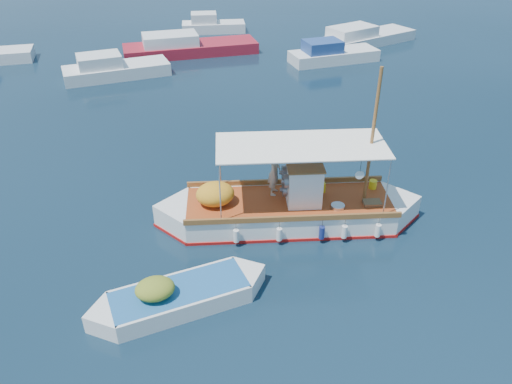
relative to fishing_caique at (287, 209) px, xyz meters
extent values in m
plane|color=black|center=(0.16, -0.38, -0.55)|extent=(160.00, 160.00, 0.00)
cube|color=white|center=(0.05, -0.02, -0.20)|extent=(8.01, 3.89, 1.13)
cube|color=white|center=(-3.72, 0.67, -0.20)|extent=(2.52, 2.52, 1.13)
cube|color=white|center=(3.83, -0.70, -0.20)|extent=(2.52, 2.52, 1.13)
cube|color=#A61310|center=(0.05, -0.02, -0.53)|extent=(8.13, 3.99, 0.18)
cube|color=#A03F18|center=(0.05, -0.02, 0.35)|extent=(7.98, 3.69, 0.06)
cube|color=brown|center=(0.29, 1.25, 0.47)|extent=(7.67, 1.49, 0.20)
cube|color=brown|center=(-0.18, -1.29, 0.47)|extent=(7.67, 1.49, 0.20)
cube|color=white|center=(0.56, -0.11, 1.14)|extent=(1.45, 1.53, 1.54)
cube|color=brown|center=(0.56, -0.11, 1.93)|extent=(1.57, 1.65, 0.06)
cylinder|color=slate|center=(-0.15, -0.31, 1.44)|extent=(0.31, 0.54, 0.51)
cylinder|color=slate|center=(-0.04, 0.33, 1.44)|extent=(0.31, 0.54, 0.51)
cylinder|color=slate|center=(-0.10, 0.01, 0.88)|extent=(0.31, 0.54, 0.51)
cylinder|color=brown|center=(2.88, -0.53, 2.93)|extent=(0.14, 0.14, 5.12)
cylinder|color=brown|center=(2.07, -0.38, 2.52)|extent=(1.83, 0.41, 0.08)
cylinder|color=silver|center=(-2.26, 1.55, 1.52)|extent=(0.05, 0.05, 2.30)
cylinder|color=silver|center=(-2.67, -0.67, 1.52)|extent=(0.05, 0.05, 2.30)
cylinder|color=silver|center=(3.48, 0.51, 1.52)|extent=(0.05, 0.05, 2.30)
cylinder|color=silver|center=(3.08, -1.71, 1.52)|extent=(0.05, 0.05, 2.30)
cube|color=white|center=(0.41, -0.08, 2.69)|extent=(6.38, 3.50, 0.04)
ellipsoid|color=orange|center=(-2.67, 0.48, 0.80)|extent=(1.63, 1.46, 0.86)
cube|color=yellow|center=(1.47, 0.30, 0.57)|extent=(0.28, 0.23, 0.41)
cylinder|color=yellow|center=(3.51, 0.08, 0.54)|extent=(0.36, 0.36, 0.35)
cube|color=brown|center=(3.00, -0.97, 0.43)|extent=(0.74, 0.57, 0.12)
cylinder|color=#B2B2B2|center=(1.67, -0.88, 0.43)|extent=(0.60, 0.60, 0.12)
cylinder|color=white|center=(2.08, -1.48, 2.04)|extent=(0.31, 0.09, 0.31)
cylinder|color=white|center=(-2.22, -1.06, -0.09)|extent=(0.24, 0.24, 0.49)
cylinder|color=navy|center=(0.81, -1.61, -0.09)|extent=(0.24, 0.24, 0.49)
cylinder|color=white|center=(2.82, -1.98, -0.09)|extent=(0.24, 0.24, 0.49)
imported|color=#BAAE9A|center=(-0.35, 0.68, 1.32)|extent=(0.70, 0.82, 1.89)
cube|color=white|center=(-4.50, -3.50, -0.33)|extent=(4.35, 2.30, 0.81)
cube|color=white|center=(-6.54, -3.85, -0.33)|extent=(1.59, 1.59, 0.81)
cube|color=white|center=(-2.46, -3.15, -0.33)|extent=(1.59, 1.59, 0.81)
cube|color=#205B95|center=(-4.50, -3.50, 0.06)|extent=(4.32, 2.12, 0.04)
ellipsoid|color=olive|center=(-5.21, -3.62, 0.37)|extent=(1.34, 1.16, 0.59)
cube|color=silver|center=(-6.13, 18.86, -0.25)|extent=(7.11, 3.36, 1.00)
cube|color=silver|center=(-7.15, 18.71, 0.65)|extent=(3.00, 2.41, 0.80)
cube|color=maroon|center=(-0.64, 22.84, -0.25)|extent=(10.02, 3.05, 1.00)
cube|color=silver|center=(-2.13, 22.80, 0.65)|extent=(4.04, 2.48, 0.80)
cube|color=silver|center=(9.18, 18.46, -0.25)|extent=(6.56, 2.75, 1.00)
cube|color=navy|center=(8.22, 18.37, 0.65)|extent=(2.71, 2.09, 0.80)
cube|color=silver|center=(13.19, 22.07, -0.25)|extent=(9.44, 5.47, 1.00)
cube|color=silver|center=(11.90, 21.62, 0.65)|extent=(4.16, 3.29, 0.80)
cube|color=silver|center=(2.17, 28.93, -0.25)|extent=(5.60, 2.70, 1.00)
cube|color=silver|center=(1.37, 29.04, 0.65)|extent=(2.36, 1.97, 0.80)
camera|label=1|loc=(-4.96, -15.01, 10.61)|focal=35.00mm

